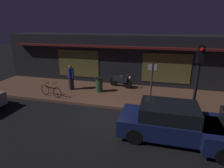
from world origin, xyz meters
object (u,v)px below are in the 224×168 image
Objects in this scene: traffic_light_pole at (198,73)px; parked_car_far at (171,122)px; trash_bin at (99,85)px; bicycle_parked at (51,91)px; sign_post at (151,82)px; motorcycle at (121,80)px; person_photographer at (71,77)px.

parked_car_far is (-0.94, -1.03, -1.77)m from traffic_light_pole.
parked_car_far is at bearing -43.34° from trash_bin.
bicycle_parked is 1.74× the size of trash_bin.
bicycle_parked is at bearing 159.93° from parked_car_far.
sign_post reaches higher than bicycle_parked.
person_photographer is at bearing -157.96° from motorcycle.
motorcycle is 6.11m from traffic_light_pole.
sign_post is at bearing -0.12° from bicycle_parked.
parked_car_far is (4.27, -4.03, 0.08)m from trash_bin.
bicycle_parked is 1.69m from person_photographer.
sign_post is 2.58× the size of trash_bin.
bicycle_parked is 0.67× the size of sign_post.
trash_bin is 0.23× the size of parked_car_far.
sign_post is at bearing 110.41° from parked_car_far.
motorcycle is 3.40m from person_photographer.
motorcycle is 0.99× the size of person_photographer.
traffic_light_pole is 2.26m from parked_car_far.
traffic_light_pole is (5.21, -3.00, 1.86)m from trash_bin.
motorcycle is 4.65m from bicycle_parked.
traffic_light_pole is at bearing 47.57° from parked_car_far.
trash_bin is at bearing 136.66° from parked_car_far.
parked_car_far is (3.09, -5.25, 0.06)m from motorcycle.
person_photographer is 0.41× the size of parked_car_far.
motorcycle reaches higher than bicycle_parked.
sign_post reaches higher than person_photographer.
bicycle_parked is 6.01m from sign_post.
parked_car_far reaches higher than trash_bin.
bicycle_parked is at bearing 179.88° from sign_post.
trash_bin is at bearing 150.09° from traffic_light_pole.
person_photographer is 0.70× the size of sign_post.
motorcycle is 1.69m from trash_bin.
parked_car_far is (6.85, -2.50, 0.20)m from bicycle_parked.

